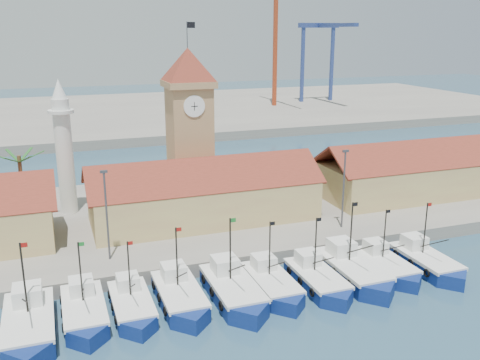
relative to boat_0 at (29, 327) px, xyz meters
name	(u,v)px	position (x,y,z in m)	size (l,w,h in m)	color
ground	(269,309)	(19.37, -2.45, -0.83)	(400.00, 400.00, 0.00)	navy
quay	(196,214)	(19.37, 21.55, -0.08)	(140.00, 32.00, 1.50)	gray
terminal	(112,114)	(19.37, 107.55, 0.17)	(240.00, 80.00, 2.00)	gray
boat_0	(29,327)	(0.00, 0.00, 0.00)	(3.86, 10.57, 7.99)	navy
boat_1	(85,313)	(4.26, 0.91, -0.09)	(3.42, 9.37, 7.09)	navy
boat_2	(132,307)	(8.16, 0.73, -0.14)	(3.22, 8.83, 6.68)	navy
boat_3	(180,298)	(12.33, 0.80, -0.07)	(3.54, 9.71, 7.35)	navy
boat_4	(234,292)	(17.03, 0.11, -0.01)	(3.80, 10.40, 7.87)	navy
boat_5	(273,285)	(20.85, 0.26, -0.10)	(3.38, 9.25, 7.00)	navy
boat_6	(319,281)	(25.20, -0.39, -0.10)	(3.41, 9.34, 7.06)	navy
boat_7	(354,272)	(29.21, -0.06, 0.00)	(3.87, 10.60, 8.02)	navy
boat_8	(387,267)	(33.05, 0.12, -0.13)	(3.26, 8.93, 6.76)	navy
boat_9	(428,263)	(37.33, -0.60, -0.08)	(3.48, 9.54, 7.22)	navy
hall_center	(204,199)	(19.37, 17.55, 3.16)	(27.04, 10.13, 7.61)	tan
hall_right	(427,175)	(51.37, 17.55, 3.16)	(31.20, 10.13, 7.61)	tan
clock_tower	(189,124)	(19.37, 23.55, 11.13)	(5.80, 5.80, 22.70)	#A67F55
minaret	(64,147)	(4.37, 25.55, 8.90)	(3.00, 3.00, 16.30)	silver
palm_tree	(22,183)	(-0.63, 23.55, 5.42)	(5.60, 5.03, 8.39)	brown
lamp_posts	(230,198)	(19.87, 9.55, 5.65)	(80.70, 0.25, 9.03)	#3F3F44
crane_red_right	(277,20)	(65.15, 101.44, 25.14)	(1.00, 30.80, 43.47)	#9F3418
gantry	(324,41)	(81.37, 104.20, 19.21)	(13.00, 22.00, 23.20)	navy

